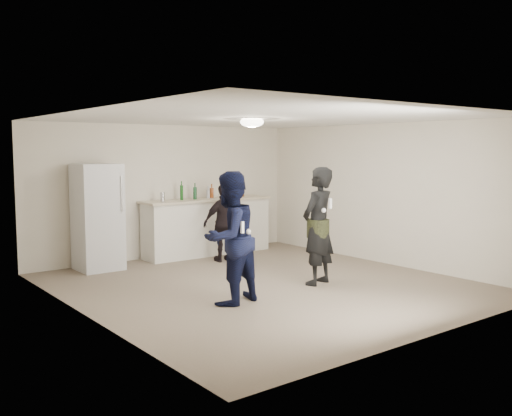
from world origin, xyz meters
TOP-DOWN VIEW (x-y plane):
  - floor at (0.00, 0.00)m, footprint 6.00×6.00m
  - ceiling at (0.00, 0.00)m, footprint 6.00×6.00m
  - wall_back at (0.00, 3.00)m, footprint 6.00×0.00m
  - wall_front at (0.00, -3.00)m, footprint 6.00×0.00m
  - wall_left at (-2.75, 0.00)m, footprint 0.00×6.00m
  - wall_right at (2.75, 0.00)m, footprint 0.00×6.00m
  - counter at (0.71, 2.67)m, footprint 2.60×0.56m
  - counter_top at (0.71, 2.67)m, footprint 2.68×0.64m
  - fridge at (-1.54, 2.60)m, footprint 0.70×0.70m
  - fridge_handle at (-1.26, 2.23)m, footprint 0.02×0.02m
  - ceiling_dome at (0.00, 0.30)m, footprint 0.36×0.36m
  - shaker at (-0.28, 2.65)m, footprint 0.08×0.08m
  - man at (-1.02, -0.56)m, footprint 0.99×0.85m
  - woman at (0.67, -0.46)m, footprint 0.74×0.60m
  - camo_shorts at (0.67, -0.46)m, footprint 0.34×0.34m
  - spectator at (0.58, 1.87)m, footprint 0.88×0.49m
  - remote_man at (-1.02, -0.84)m, footprint 0.04×0.04m
  - nunchuk_man at (-0.90, -0.81)m, footprint 0.07×0.07m
  - remote_woman at (0.67, -0.71)m, footprint 0.04×0.04m
  - nunchuk_woman at (0.57, -0.68)m, footprint 0.07×0.07m
  - bottle_cluster at (0.79, 2.73)m, footprint 1.45×0.20m

SIDE VIEW (x-z plane):
  - floor at x=0.00m, z-range 0.00..0.00m
  - counter at x=0.71m, z-range 0.00..1.05m
  - spectator at x=0.58m, z-range 0.00..1.42m
  - camo_shorts at x=0.67m, z-range 0.71..0.99m
  - man at x=-1.02m, z-range 0.00..1.75m
  - woman at x=0.67m, z-range 0.00..1.78m
  - fridge at x=-1.54m, z-range 0.00..1.80m
  - nunchuk_man at x=-0.90m, z-range 0.95..1.01m
  - remote_man at x=-1.02m, z-range 0.98..1.12m
  - counter_top at x=0.71m, z-range 1.05..1.09m
  - nunchuk_woman at x=0.57m, z-range 1.11..1.18m
  - shaker at x=-0.28m, z-range 1.09..1.26m
  - bottle_cluster at x=0.79m, z-range 1.06..1.34m
  - wall_back at x=0.00m, z-range -1.75..4.25m
  - wall_front at x=0.00m, z-range -1.75..4.25m
  - wall_left at x=-2.75m, z-range -1.75..4.25m
  - wall_right at x=2.75m, z-range -1.75..4.25m
  - remote_woman at x=0.67m, z-range 1.18..1.32m
  - fridge_handle at x=-1.26m, z-range 1.00..1.60m
  - ceiling_dome at x=0.00m, z-range 2.37..2.53m
  - ceiling at x=0.00m, z-range 2.50..2.50m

